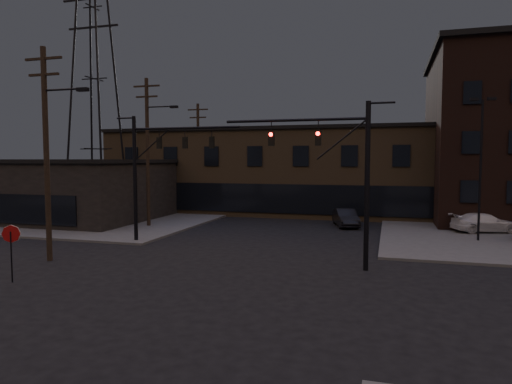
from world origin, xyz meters
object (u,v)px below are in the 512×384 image
traffic_signal_near (343,167)px  parked_car_lot_b (485,223)px  car_crossing (346,218)px  traffic_signal_far (153,164)px  stop_sign (11,240)px

traffic_signal_near → parked_car_lot_b: traffic_signal_near is taller
traffic_signal_near → car_crossing: size_ratio=1.89×
traffic_signal_far → traffic_signal_near: bearing=-16.2°
stop_sign → parked_car_lot_b: 29.61m
traffic_signal_far → parked_car_lot_b: bearing=25.2°
traffic_signal_near → traffic_signal_far: (-12.07, 3.50, 0.08)m
traffic_signal_near → traffic_signal_far: size_ratio=1.00×
traffic_signal_far → parked_car_lot_b: traffic_signal_far is taller
stop_sign → car_crossing: 24.13m
traffic_signal_near → stop_sign: 15.17m
traffic_signal_near → parked_car_lot_b: bearing=56.8°
traffic_signal_far → stop_sign: (-1.28, -9.99, -3.17)m
traffic_signal_near → car_crossing: 14.94m
stop_sign → car_crossing: bearing=59.5°
traffic_signal_far → stop_sign: bearing=-97.3°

